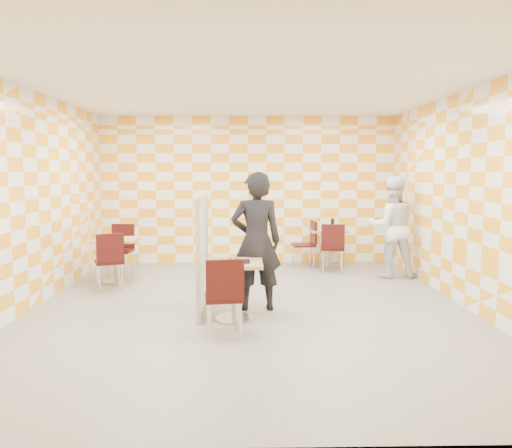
{
  "coord_description": "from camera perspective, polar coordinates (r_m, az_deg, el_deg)",
  "views": [
    {
      "loc": [
        -0.05,
        -6.73,
        1.88
      ],
      "look_at": [
        0.1,
        0.2,
        1.15
      ],
      "focal_mm": 35.0,
      "sensor_mm": 36.0,
      "label": 1
    }
  ],
  "objects": [
    {
      "name": "empty_table",
      "position": [
        8.81,
        -15.61,
        -3.17
      ],
      "size": [
        0.7,
        0.7,
        0.75
      ],
      "color": "tan",
      "rests_on": "ground"
    },
    {
      "name": "sport_bottle",
      "position": [
        9.96,
        7.24,
        -0.04
      ],
      "size": [
        0.06,
        0.06,
        0.2
      ],
      "color": "white",
      "rests_on": "second_table"
    },
    {
      "name": "main_table",
      "position": [
        6.34,
        -2.44,
        -6.47
      ],
      "size": [
        0.7,
        0.7,
        0.75
      ],
      "color": "tan",
      "rests_on": "ground"
    },
    {
      "name": "chair_second_side",
      "position": [
        9.81,
        5.98,
        -1.84
      ],
      "size": [
        0.47,
        0.46,
        0.92
      ],
      "color": "#340B0A",
      "rests_on": "ground"
    },
    {
      "name": "soda_bottle",
      "position": [
        10.0,
        8.73,
        0.05
      ],
      "size": [
        0.07,
        0.07,
        0.23
      ],
      "color": "black",
      "rests_on": "second_table"
    },
    {
      "name": "partition",
      "position": [
        6.76,
        -6.13,
        -3.3
      ],
      "size": [
        0.08,
        1.38,
        1.55
      ],
      "color": "white",
      "rests_on": "ground"
    },
    {
      "name": "pizza_on_foil",
      "position": [
        6.28,
        -2.46,
        -4.2
      ],
      "size": [
        0.4,
        0.4,
        0.04
      ],
      "color": "silver",
      "rests_on": "main_table"
    },
    {
      "name": "chair_empty_far",
      "position": [
        9.41,
        -15.12,
        -2.36
      ],
      "size": [
        0.46,
        0.47,
        0.92
      ],
      "color": "#340B0A",
      "rests_on": "ground"
    },
    {
      "name": "second_table",
      "position": [
        9.93,
        8.19,
        -1.98
      ],
      "size": [
        0.7,
        0.7,
        0.75
      ],
      "color": "tan",
      "rests_on": "ground"
    },
    {
      "name": "chair_second_front",
      "position": [
        9.33,
        8.76,
        -2.29
      ],
      "size": [
        0.47,
        0.48,
        0.92
      ],
      "color": "#340B0A",
      "rests_on": "ground"
    },
    {
      "name": "man_dark",
      "position": [
        6.74,
        0.02,
        -2.01
      ],
      "size": [
        0.72,
        0.51,
        1.88
      ],
      "primitive_type": "imported",
      "rotation": [
        0.0,
        0.0,
        3.23
      ],
      "color": "black",
      "rests_on": "ground"
    },
    {
      "name": "chair_empty_near",
      "position": [
        8.17,
        -16.38,
        -3.64
      ],
      "size": [
        0.55,
        0.56,
        0.92
      ],
      "color": "#340B0A",
      "rests_on": "ground"
    },
    {
      "name": "chair_main_front",
      "position": [
        5.63,
        -3.63,
        -7.72
      ],
      "size": [
        0.47,
        0.48,
        0.92
      ],
      "color": "#340B0A",
      "rests_on": "ground"
    },
    {
      "name": "man_white",
      "position": [
        9.17,
        15.24,
        -0.32
      ],
      "size": [
        0.88,
        0.69,
        1.8
      ],
      "primitive_type": "imported",
      "rotation": [
        0.0,
        0.0,
        3.14
      ],
      "color": "white",
      "rests_on": "ground"
    },
    {
      "name": "room_shell",
      "position": [
        7.28,
        -0.84,
        3.02
      ],
      "size": [
        7.0,
        7.0,
        7.0
      ],
      "color": "gray",
      "rests_on": "ground"
    }
  ]
}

